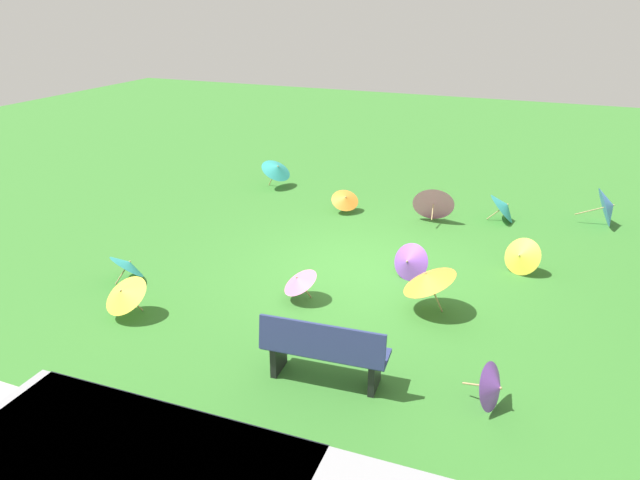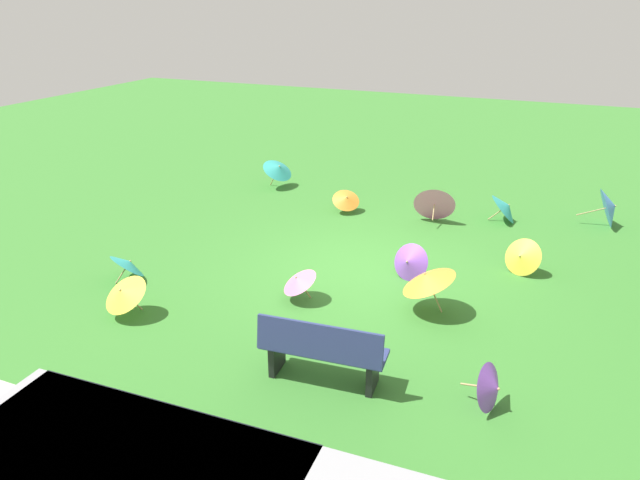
% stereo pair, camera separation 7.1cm
% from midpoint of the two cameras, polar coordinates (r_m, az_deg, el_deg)
% --- Properties ---
extents(ground, '(40.00, 40.00, 0.00)m').
position_cam_midpoint_polar(ground, '(10.62, 4.20, -2.87)').
color(ground, '#387A2D').
extents(park_bench, '(1.63, 0.61, 0.90)m').
position_cam_midpoint_polar(park_bench, '(7.48, 0.46, -10.63)').
color(park_bench, navy).
rests_on(park_bench, ground).
extents(parasol_orange_0, '(0.83, 0.82, 0.54)m').
position_cam_midpoint_polar(parasol_orange_0, '(13.27, 2.71, 3.99)').
color(parasol_orange_0, tan).
rests_on(parasol_orange_0, ground).
extents(parasol_orange_1, '(1.03, 1.04, 0.83)m').
position_cam_midpoint_polar(parasol_orange_1, '(9.16, 10.50, -3.66)').
color(parasol_orange_1, tan).
rests_on(parasol_orange_1, ground).
extents(parasol_yellow_0, '(0.86, 0.84, 0.67)m').
position_cam_midpoint_polar(parasol_yellow_0, '(9.39, -18.25, -4.83)').
color(parasol_yellow_0, tan).
rests_on(parasol_yellow_0, ground).
extents(parasol_purple_0, '(0.74, 0.66, 0.66)m').
position_cam_midpoint_polar(parasol_purple_0, '(10.23, 8.77, -2.11)').
color(parasol_purple_0, tan).
rests_on(parasol_purple_0, ground).
extents(parasol_pink_0, '(0.82, 0.82, 0.56)m').
position_cam_midpoint_polar(parasol_pink_0, '(9.42, -1.91, -3.88)').
color(parasol_pink_0, tan).
rests_on(parasol_pink_0, ground).
extents(parasol_yellow_2, '(0.79, 0.71, 0.66)m').
position_cam_midpoint_polar(parasol_yellow_2, '(10.91, 19.03, -1.52)').
color(parasol_yellow_2, tan).
rests_on(parasol_yellow_2, ground).
extents(parasol_purple_1, '(0.61, 0.65, 0.61)m').
position_cam_midpoint_polar(parasol_purple_1, '(7.42, 16.63, -13.54)').
color(parasol_purple_1, tan).
rests_on(parasol_purple_1, ground).
extents(parasol_blue_2, '(0.93, 0.91, 0.86)m').
position_cam_midpoint_polar(parasol_blue_2, '(13.85, 26.35, 2.87)').
color(parasol_blue_2, tan).
rests_on(parasol_blue_2, ground).
extents(parasol_teal_0, '(0.85, 0.82, 0.56)m').
position_cam_midpoint_polar(parasol_teal_0, '(10.59, -17.80, -2.19)').
color(parasol_teal_0, tan).
rests_on(parasol_teal_0, ground).
extents(parasol_pink_2, '(0.97, 0.85, 0.88)m').
position_cam_midpoint_polar(parasol_pink_2, '(12.96, 11.16, 3.65)').
color(parasol_pink_2, tan).
rests_on(parasol_pink_2, ground).
extents(parasol_teal_2, '(0.77, 0.86, 0.66)m').
position_cam_midpoint_polar(parasol_teal_2, '(13.34, 17.64, 3.05)').
color(parasol_teal_2, tan).
rests_on(parasol_teal_2, ground).
extents(parasol_teal_3, '(0.94, 0.96, 0.77)m').
position_cam_midpoint_polar(parasol_teal_3, '(15.01, -3.91, 6.91)').
color(parasol_teal_3, tan).
rests_on(parasol_teal_3, ground).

